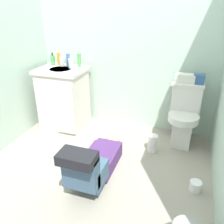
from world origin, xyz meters
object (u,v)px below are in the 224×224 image
(bottle_amber, at_px, (59,59))
(toilet_paper_roll, at_px, (195,186))
(bottle_clear, at_px, (71,63))
(person_plumber, at_px, (95,162))
(paper_towel_roll, at_px, (153,143))
(tissue_box, at_px, (185,78))
(bottle_green, at_px, (79,60))
(faucet, at_px, (66,62))
(bottle_white, at_px, (62,62))
(bottle_blue, at_px, (68,60))
(vanity_cabinet, at_px, (64,98))
(soap_dispenser, at_px, (53,60))
(toilet, at_px, (184,115))
(toiletry_bag, at_px, (199,79))

(bottle_amber, distance_m, toilet_paper_roll, 2.26)
(bottle_clear, distance_m, toilet_paper_roll, 2.04)
(person_plumber, height_order, paper_towel_roll, person_plumber)
(tissue_box, relative_size, bottle_green, 1.28)
(faucet, xyz_separation_m, bottle_white, (-0.04, -0.03, 0.01))
(bottle_green, bearing_deg, bottle_clear, -125.99)
(bottle_white, distance_m, toilet_paper_roll, 2.18)
(bottle_white, xyz_separation_m, bottle_blue, (0.09, 0.01, 0.03))
(vanity_cabinet, relative_size, soap_dispenser, 4.94)
(bottle_white, bearing_deg, toilet_paper_roll, -25.66)
(toilet, xyz_separation_m, toiletry_bag, (0.11, 0.09, 0.44))
(faucet, distance_m, person_plumber, 1.48)
(bottle_white, relative_size, bottle_green, 0.67)
(faucet, distance_m, bottle_green, 0.19)
(bottle_white, bearing_deg, bottle_blue, 4.62)
(vanity_cabinet, distance_m, bottle_blue, 0.50)
(toilet, distance_m, vanity_cabinet, 1.58)
(toiletry_bag, height_order, toilet_paper_roll, toiletry_bag)
(bottle_clear, bearing_deg, soap_dispenser, 168.41)
(soap_dispenser, distance_m, bottle_clear, 0.31)
(vanity_cabinet, relative_size, bottle_green, 4.78)
(soap_dispenser, height_order, bottle_clear, soap_dispenser)
(vanity_cabinet, xyz_separation_m, toilet_paper_roll, (1.77, -0.76, -0.37))
(vanity_cabinet, height_order, bottle_amber, bottle_amber)
(toiletry_bag, relative_size, bottle_clear, 1.00)
(faucet, bearing_deg, tissue_box, 0.45)
(paper_towel_roll, bearing_deg, bottle_clear, 164.89)
(toilet, relative_size, bottle_green, 4.37)
(faucet, xyz_separation_m, bottle_amber, (-0.11, 0.00, 0.03))
(toilet, xyz_separation_m, soap_dispenser, (-1.77, 0.06, 0.52))
(person_plumber, xyz_separation_m, bottle_white, (-0.86, 0.99, 0.70))
(person_plumber, bearing_deg, toiletry_bag, 49.94)
(toilet, bearing_deg, person_plumber, -129.02)
(vanity_cabinet, bearing_deg, paper_towel_roll, -11.14)
(bottle_blue, bearing_deg, person_plumber, -52.37)
(soap_dispenser, bearing_deg, toiletry_bag, 0.98)
(soap_dispenser, xyz_separation_m, bottle_green, (0.37, 0.04, 0.02))
(tissue_box, distance_m, soap_dispenser, 1.73)
(toiletry_bag, relative_size, bottle_white, 1.07)
(faucet, xyz_separation_m, bottle_blue, (0.05, -0.02, 0.03))
(person_plumber, xyz_separation_m, bottle_green, (-0.63, 1.04, 0.73))
(vanity_cabinet, bearing_deg, soap_dispenser, 146.90)
(faucet, height_order, tissue_box, faucet)
(bottle_clear, bearing_deg, toilet, 0.13)
(bottle_blue, height_order, bottle_green, bottle_green)
(bottle_green, distance_m, paper_towel_roll, 1.42)
(bottle_white, height_order, bottle_blue, bottle_blue)
(bottle_clear, xyz_separation_m, bottle_green, (0.07, 0.10, 0.02))
(faucet, distance_m, soap_dispenser, 0.19)
(faucet, bearing_deg, bottle_green, 5.70)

